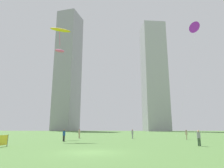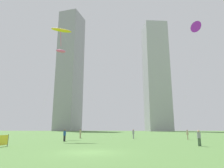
{
  "view_description": "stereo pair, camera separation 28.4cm",
  "coord_description": "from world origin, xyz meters",
  "px_view_note": "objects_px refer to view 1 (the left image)",
  "views": [
    {
      "loc": [
        2.48,
        -16.09,
        1.82
      ],
      "look_at": [
        1.32,
        7.41,
        7.09
      ],
      "focal_mm": 31.87,
      "sensor_mm": 36.0,
      "label": 1
    },
    {
      "loc": [
        2.76,
        -16.07,
        1.82
      ],
      "look_at": [
        1.32,
        7.41,
        7.09
      ],
      "focal_mm": 31.87,
      "sensor_mm": 36.0,
      "label": 2
    }
  ],
  "objects_px": {
    "person_standing_5": "(132,133)",
    "person_standing_6": "(186,134)",
    "person_standing_2": "(64,134)",
    "kite_flying_0": "(196,28)",
    "person_standing_0": "(199,137)",
    "person_standing_4": "(79,133)",
    "distant_highrise_0": "(68,70)",
    "kite_flying_3": "(60,30)",
    "kite_flying_4": "(60,51)",
    "distant_highrise_1": "(154,76)",
    "event_banner": "(0,141)"
  },
  "relations": [
    {
      "from": "distant_highrise_0",
      "to": "kite_flying_4",
      "type": "bearing_deg",
      "value": -62.59
    },
    {
      "from": "person_standing_0",
      "to": "kite_flying_3",
      "type": "bearing_deg",
      "value": 151.92
    },
    {
      "from": "person_standing_5",
      "to": "person_standing_6",
      "type": "relative_size",
      "value": 1.04
    },
    {
      "from": "distant_highrise_0",
      "to": "distant_highrise_1",
      "type": "distance_m",
      "value": 68.0
    },
    {
      "from": "event_banner",
      "to": "person_standing_5",
      "type": "bearing_deg",
      "value": 51.25
    },
    {
      "from": "kite_flying_4",
      "to": "event_banner",
      "type": "xyz_separation_m",
      "value": [
        1.97,
        -22.15,
        -18.51
      ]
    },
    {
      "from": "person_standing_4",
      "to": "distant_highrise_1",
      "type": "relative_size",
      "value": 0.02
    },
    {
      "from": "person_standing_4",
      "to": "kite_flying_0",
      "type": "distance_m",
      "value": 39.14
    },
    {
      "from": "person_standing_5",
      "to": "person_standing_2",
      "type": "bearing_deg",
      "value": 108.1
    },
    {
      "from": "person_standing_2",
      "to": "person_standing_4",
      "type": "bearing_deg",
      "value": -78.13
    },
    {
      "from": "person_standing_5",
      "to": "person_standing_6",
      "type": "height_order",
      "value": "person_standing_5"
    },
    {
      "from": "person_standing_4",
      "to": "kite_flying_0",
      "type": "bearing_deg",
      "value": -45.34
    },
    {
      "from": "person_standing_0",
      "to": "person_standing_4",
      "type": "distance_m",
      "value": 22.81
    },
    {
      "from": "person_standing_4",
      "to": "event_banner",
      "type": "height_order",
      "value": "person_standing_4"
    },
    {
      "from": "person_standing_2",
      "to": "person_standing_4",
      "type": "distance_m",
      "value": 9.18
    },
    {
      "from": "person_standing_4",
      "to": "person_standing_5",
      "type": "relative_size",
      "value": 1.03
    },
    {
      "from": "person_standing_2",
      "to": "kite_flying_3",
      "type": "xyz_separation_m",
      "value": [
        -4.61,
        9.2,
        21.38
      ]
    },
    {
      "from": "person_standing_5",
      "to": "kite_flying_4",
      "type": "relative_size",
      "value": 0.08
    },
    {
      "from": "person_standing_6",
      "to": "kite_flying_3",
      "type": "xyz_separation_m",
      "value": [
        -23.53,
        4.14,
        21.43
      ]
    },
    {
      "from": "person_standing_5",
      "to": "kite_flying_0",
      "type": "relative_size",
      "value": 0.06
    },
    {
      "from": "person_standing_2",
      "to": "kite_flying_0",
      "type": "height_order",
      "value": "kite_flying_0"
    },
    {
      "from": "person_standing_0",
      "to": "person_standing_4",
      "type": "xyz_separation_m",
      "value": [
        -16.23,
        16.03,
        0.02
      ]
    },
    {
      "from": "person_standing_0",
      "to": "kite_flying_0",
      "type": "distance_m",
      "value": 38.3
    },
    {
      "from": "person_standing_2",
      "to": "distant_highrise_1",
      "type": "relative_size",
      "value": 0.02
    },
    {
      "from": "person_standing_0",
      "to": "event_banner",
      "type": "relative_size",
      "value": 0.62
    },
    {
      "from": "person_standing_2",
      "to": "distant_highrise_1",
      "type": "height_order",
      "value": "distant_highrise_1"
    },
    {
      "from": "distant_highrise_0",
      "to": "distant_highrise_1",
      "type": "relative_size",
      "value": 1.25
    },
    {
      "from": "person_standing_6",
      "to": "distant_highrise_1",
      "type": "height_order",
      "value": "distant_highrise_1"
    },
    {
      "from": "kite_flying_0",
      "to": "kite_flying_4",
      "type": "bearing_deg",
      "value": -170.11
    },
    {
      "from": "distant_highrise_0",
      "to": "person_standing_0",
      "type": "bearing_deg",
      "value": -55.74
    },
    {
      "from": "person_standing_2",
      "to": "event_banner",
      "type": "bearing_deg",
      "value": 81.52
    },
    {
      "from": "person_standing_5",
      "to": "kite_flying_0",
      "type": "xyz_separation_m",
      "value": [
        17.61,
        10.55,
        26.1
      ]
    },
    {
      "from": "person_standing_6",
      "to": "kite_flying_4",
      "type": "height_order",
      "value": "kite_flying_4"
    },
    {
      "from": "person_standing_5",
      "to": "person_standing_6",
      "type": "distance_m",
      "value": 9.24
    },
    {
      "from": "distant_highrise_0",
      "to": "kite_flying_0",
      "type": "bearing_deg",
      "value": -46.2
    },
    {
      "from": "person_standing_0",
      "to": "person_standing_5",
      "type": "bearing_deg",
      "value": 121.72
    },
    {
      "from": "person_standing_6",
      "to": "person_standing_0",
      "type": "bearing_deg",
      "value": 9.96
    },
    {
      "from": "kite_flying_4",
      "to": "distant_highrise_1",
      "type": "height_order",
      "value": "distant_highrise_1"
    },
    {
      "from": "person_standing_5",
      "to": "distant_highrise_1",
      "type": "distance_m",
      "value": 108.45
    },
    {
      "from": "kite_flying_3",
      "to": "distant_highrise_1",
      "type": "bearing_deg",
      "value": 69.92
    },
    {
      "from": "person_standing_0",
      "to": "distant_highrise_0",
      "type": "relative_size",
      "value": 0.02
    },
    {
      "from": "distant_highrise_1",
      "to": "event_banner",
      "type": "distance_m",
      "value": 127.89
    },
    {
      "from": "person_standing_2",
      "to": "kite_flying_3",
      "type": "relative_size",
      "value": 0.07
    },
    {
      "from": "person_standing_2",
      "to": "event_banner",
      "type": "xyz_separation_m",
      "value": [
        -3.76,
        -9.22,
        -0.32
      ]
    },
    {
      "from": "person_standing_2",
      "to": "distant_highrise_0",
      "type": "height_order",
      "value": "distant_highrise_0"
    },
    {
      "from": "person_standing_0",
      "to": "kite_flying_0",
      "type": "height_order",
      "value": "kite_flying_0"
    },
    {
      "from": "person_standing_0",
      "to": "distant_highrise_1",
      "type": "relative_size",
      "value": 0.02
    },
    {
      "from": "kite_flying_0",
      "to": "distant_highrise_0",
      "type": "height_order",
      "value": "distant_highrise_0"
    },
    {
      "from": "person_standing_2",
      "to": "kite_flying_0",
      "type": "relative_size",
      "value": 0.06
    },
    {
      "from": "person_standing_2",
      "to": "kite_flying_0",
      "type": "bearing_deg",
      "value": -132.35
    }
  ]
}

